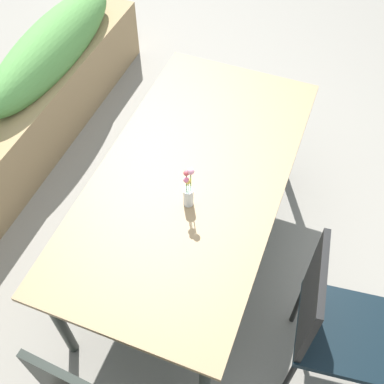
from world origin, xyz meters
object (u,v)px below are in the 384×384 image
at_px(dining_table, 192,181).
at_px(flower_vase, 188,191).
at_px(chair_near_left, 330,320).
at_px(planter_box, 1,140).

distance_m(dining_table, flower_vase, 0.25).
bearing_deg(flower_vase, chair_near_left, -106.72).
xyz_separation_m(chair_near_left, planter_box, (0.53, 2.22, -0.14)).
height_order(chair_near_left, flower_vase, flower_vase).
distance_m(flower_vase, planter_box, 1.53).
relative_size(dining_table, chair_near_left, 1.96).
relative_size(chair_near_left, flower_vase, 3.58).
xyz_separation_m(dining_table, flower_vase, (-0.19, -0.05, 0.16)).
bearing_deg(flower_vase, planter_box, 78.50).
relative_size(flower_vase, planter_box, 0.08).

